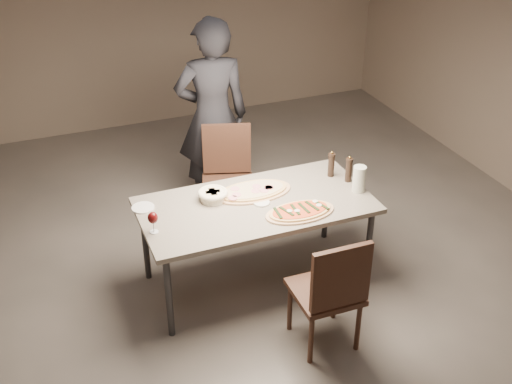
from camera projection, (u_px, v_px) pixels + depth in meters
name	position (u px, v px, depth m)	size (l,w,h in m)	color
room	(256.00, 126.00, 4.63)	(7.00, 7.00, 7.00)	#5C554F
dining_table	(256.00, 209.00, 4.99)	(1.80, 0.90, 0.75)	gray
zucchini_pizza	(300.00, 211.00, 4.82)	(0.55, 0.30, 0.05)	tan
ham_pizza	(253.00, 191.00, 5.08)	(0.63, 0.35, 0.04)	tan
bread_basket	(213.00, 195.00, 4.97)	(0.23, 0.23, 0.08)	#F3E9C5
oil_dish	(261.00, 203.00, 4.95)	(0.13, 0.13, 0.01)	white
pepper_mill_left	(331.00, 164.00, 5.28)	(0.06, 0.06, 0.23)	black
pepper_mill_right	(349.00, 169.00, 5.20)	(0.06, 0.06, 0.23)	black
carafe	(359.00, 179.00, 5.07)	(0.10, 0.10, 0.22)	silver
wine_glass	(153.00, 218.00, 4.55)	(0.07, 0.07, 0.17)	silver
side_plate	(143.00, 208.00, 4.89)	(0.17, 0.17, 0.01)	white
chair_near	(332.00, 289.00, 4.40)	(0.45, 0.45, 0.95)	#3C2419
chair_far	(227.00, 173.00, 5.81)	(0.58, 0.58, 0.97)	#3C2419
diner	(212.00, 117.00, 5.92)	(0.68, 0.45, 1.88)	black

